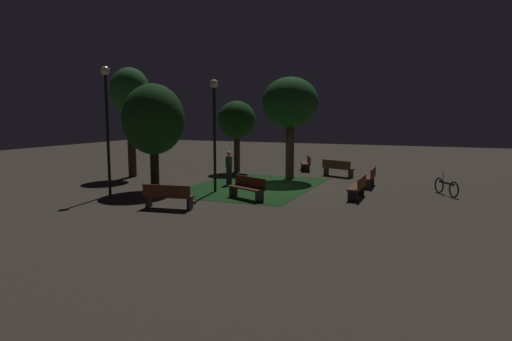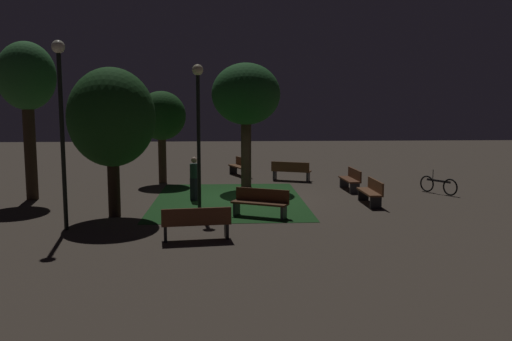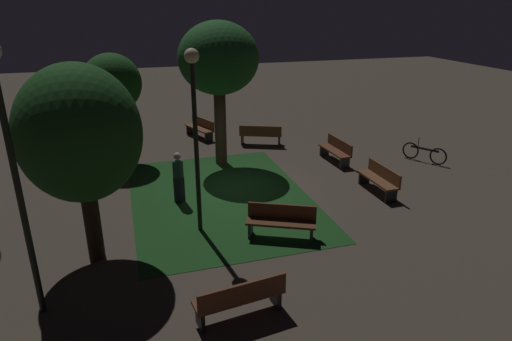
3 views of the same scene
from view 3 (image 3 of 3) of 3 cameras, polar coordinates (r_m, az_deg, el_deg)
The scene contains 15 objects.
ground_plane at distance 14.67m, azimuth -2.55°, elevation -2.49°, with size 60.00×60.00×0.00m, color #473D33.
grass_lawn at distance 14.17m, azimuth -4.64°, elevation -3.40°, with size 7.75×5.43×0.01m, color #194219.
bench_front_left at distance 14.84m, azimuth 15.58°, elevation -0.99°, with size 1.80×0.49×0.88m.
bench_corner at distance 17.34m, azimuth 10.25°, elevation 2.64°, with size 1.82×0.55×0.88m.
bench_near_trees at distance 11.66m, azimuth 3.26°, elevation -6.40°, with size 1.22×1.83×0.88m.
bench_front_right at distance 19.09m, azimuth 0.59°, elevation 4.67°, with size 1.15×1.84×0.88m.
bench_by_lamp at distance 20.32m, azimuth -7.13°, elevation 5.52°, with size 1.85×1.09×0.88m.
bench_path_side at distance 8.91m, azimuth -2.00°, elevation -15.95°, with size 0.71×1.85×0.88m.
tree_tall_center at distance 16.20m, azimuth -4.83°, elevation 13.94°, with size 2.87×2.87×5.22m.
tree_back_left at distance 17.41m, azimuth -17.98°, elevation 10.43°, with size 2.15×2.15×4.09m.
tree_left_canopy at distance 10.45m, azimuth -21.67°, elevation 4.27°, with size 2.69×2.69×4.66m.
lamp_post_plaza_east at distance 11.14m, azimuth -7.88°, elevation 7.28°, with size 0.36×0.36×4.80m.
lamp_post_path_center at distance 8.81m, azimuth -29.09°, elevation 2.91°, with size 0.36×0.36×5.26m.
bicycle at distance 18.31m, azimuth 20.74°, elevation 2.11°, with size 1.52×0.96×0.93m.
pedestrian at distance 13.67m, azimuth -9.91°, elevation -0.75°, with size 0.34×0.34×1.61m.
Camera 3 is at (-13.05, 3.31, 5.83)m, focal length 31.21 mm.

